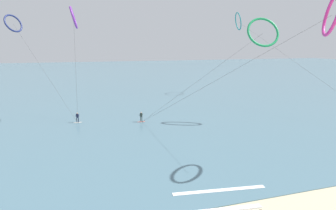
{
  "coord_description": "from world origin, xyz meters",
  "views": [
    {
      "loc": [
        -10.09,
        -12.05,
        12.77
      ],
      "look_at": [
        0.0,
        21.24,
        5.28
      ],
      "focal_mm": 30.25,
      "sensor_mm": 36.0,
      "label": 1
    }
  ],
  "objects_px": {
    "kite_emerald": "(263,32)",
    "kite_violet": "(74,18)",
    "kite_magenta": "(332,14)",
    "surfer_ivory": "(78,118)",
    "surfer_coral": "(141,118)",
    "kite_teal": "(238,21)",
    "kite_navy": "(13,23)"
  },
  "relations": [
    {
      "from": "surfer_coral",
      "to": "kite_navy",
      "type": "distance_m",
      "value": 36.9
    },
    {
      "from": "kite_navy",
      "to": "surfer_ivory",
      "type": "bearing_deg",
      "value": -109.07
    },
    {
      "from": "surfer_ivory",
      "to": "kite_emerald",
      "type": "relative_size",
      "value": 0.08
    },
    {
      "from": "kite_navy",
      "to": "kite_violet",
      "type": "relative_size",
      "value": 1.28
    },
    {
      "from": "surfer_coral",
      "to": "kite_magenta",
      "type": "distance_m",
      "value": 30.39
    },
    {
      "from": "kite_emerald",
      "to": "kite_violet",
      "type": "height_order",
      "value": "kite_violet"
    },
    {
      "from": "kite_navy",
      "to": "surfer_coral",
      "type": "bearing_deg",
      "value": -95.79
    },
    {
      "from": "kite_teal",
      "to": "kite_violet",
      "type": "height_order",
      "value": "kite_teal"
    },
    {
      "from": "kite_magenta",
      "to": "kite_violet",
      "type": "xyz_separation_m",
      "value": [
        -23.93,
        27.8,
        1.4
      ]
    },
    {
      "from": "kite_emerald",
      "to": "kite_teal",
      "type": "height_order",
      "value": "kite_teal"
    },
    {
      "from": "surfer_ivory",
      "to": "kite_violet",
      "type": "xyz_separation_m",
      "value": [
        0.39,
        2.76,
        16.18
      ]
    },
    {
      "from": "surfer_ivory",
      "to": "surfer_coral",
      "type": "bearing_deg",
      "value": 171.39
    },
    {
      "from": "surfer_ivory",
      "to": "kite_teal",
      "type": "distance_m",
      "value": 47.91
    },
    {
      "from": "surfer_coral",
      "to": "kite_teal",
      "type": "bearing_deg",
      "value": -90.06
    },
    {
      "from": "surfer_ivory",
      "to": "kite_magenta",
      "type": "distance_m",
      "value": 37.91
    },
    {
      "from": "kite_emerald",
      "to": "kite_violet",
      "type": "distance_m",
      "value": 30.55
    },
    {
      "from": "surfer_ivory",
      "to": "kite_navy",
      "type": "xyz_separation_m",
      "value": [
        -12.21,
        21.85,
        16.27
      ]
    },
    {
      "from": "surfer_ivory",
      "to": "kite_emerald",
      "type": "bearing_deg",
      "value": 170.92
    },
    {
      "from": "surfer_ivory",
      "to": "kite_teal",
      "type": "height_order",
      "value": "kite_teal"
    },
    {
      "from": "surfer_ivory",
      "to": "kite_violet",
      "type": "distance_m",
      "value": 16.42
    },
    {
      "from": "kite_magenta",
      "to": "kite_navy",
      "type": "xyz_separation_m",
      "value": [
        -36.54,
        46.89,
        1.49
      ]
    },
    {
      "from": "kite_emerald",
      "to": "kite_navy",
      "type": "xyz_separation_m",
      "value": [
        -41.23,
        29.47,
        2.46
      ]
    },
    {
      "from": "kite_navy",
      "to": "kite_magenta",
      "type": "bearing_deg",
      "value": -100.35
    },
    {
      "from": "surfer_ivory",
      "to": "kite_navy",
      "type": "distance_m",
      "value": 29.86
    },
    {
      "from": "kite_magenta",
      "to": "kite_teal",
      "type": "relative_size",
      "value": 0.54
    },
    {
      "from": "surfer_coral",
      "to": "kite_navy",
      "type": "relative_size",
      "value": 0.07
    },
    {
      "from": "surfer_ivory",
      "to": "kite_magenta",
      "type": "bearing_deg",
      "value": 139.8
    },
    {
      "from": "surfer_coral",
      "to": "kite_emerald",
      "type": "height_order",
      "value": "kite_emerald"
    },
    {
      "from": "kite_violet",
      "to": "kite_navy",
      "type": "bearing_deg",
      "value": 35.37
    },
    {
      "from": "surfer_ivory",
      "to": "kite_navy",
      "type": "height_order",
      "value": "kite_navy"
    },
    {
      "from": "surfer_coral",
      "to": "kite_emerald",
      "type": "bearing_deg",
      "value": -140.87
    },
    {
      "from": "kite_navy",
      "to": "kite_teal",
      "type": "bearing_deg",
      "value": -51.22
    }
  ]
}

